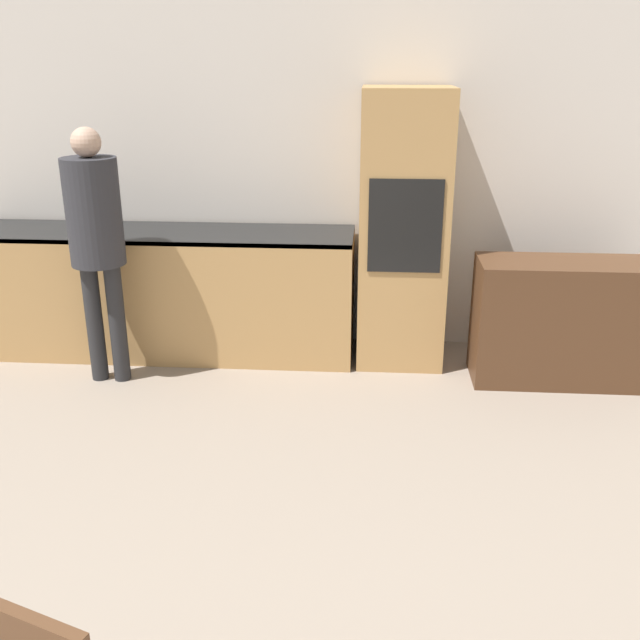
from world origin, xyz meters
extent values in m
cube|color=silver|center=(0.00, 5.52, 1.30)|extent=(6.86, 0.05, 2.60)
cube|color=tan|center=(-1.22, 5.17, 0.45)|extent=(2.72, 0.60, 0.90)
cube|color=black|center=(-1.22, 5.17, 0.88)|extent=(2.72, 0.60, 0.03)
cube|color=tan|center=(0.47, 5.18, 0.93)|extent=(0.59, 0.58, 1.85)
cube|color=black|center=(0.47, 4.89, 1.02)|extent=(0.47, 0.01, 0.60)
cube|color=#51331E|center=(1.53, 4.88, 0.41)|extent=(1.15, 0.45, 0.81)
cylinder|color=#262628|center=(-1.53, 4.66, 0.40)|extent=(0.11, 0.11, 0.80)
cylinder|color=#262628|center=(-1.38, 4.66, 0.40)|extent=(0.11, 0.11, 0.80)
cylinder|color=#2D2D33|center=(-1.45, 4.66, 1.13)|extent=(0.34, 0.34, 0.66)
sphere|color=tan|center=(-1.45, 4.66, 1.55)|extent=(0.18, 0.18, 0.18)
camera|label=1|loc=(0.26, 0.42, 2.03)|focal=40.00mm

